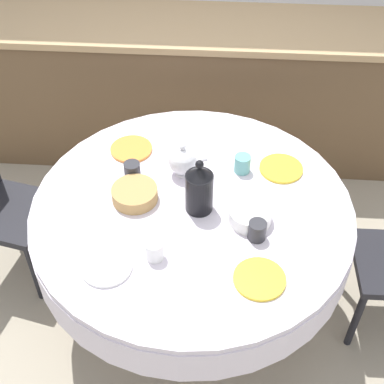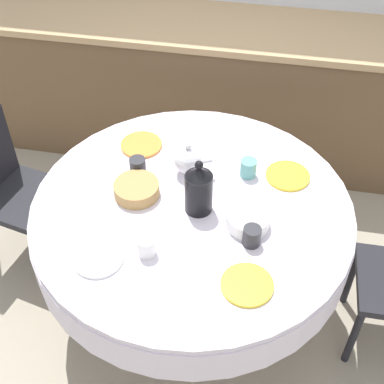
% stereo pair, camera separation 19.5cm
% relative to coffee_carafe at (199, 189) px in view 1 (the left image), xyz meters
% --- Properties ---
extents(ground_plane, '(12.00, 12.00, 0.00)m').
position_rel_coffee_carafe_xyz_m(ground_plane, '(-0.03, 0.02, -0.89)').
color(ground_plane, '#9E937F').
extents(kitchen_counter, '(3.24, 0.64, 0.94)m').
position_rel_coffee_carafe_xyz_m(kitchen_counter, '(-0.03, 1.39, -0.42)').
color(kitchen_counter, brown).
rests_on(kitchen_counter, ground_plane).
extents(dining_table, '(1.43, 1.43, 0.77)m').
position_rel_coffee_carafe_xyz_m(dining_table, '(-0.03, 0.02, -0.24)').
color(dining_table, tan).
rests_on(dining_table, ground_plane).
extents(plate_near_left, '(0.20, 0.20, 0.01)m').
position_rel_coffee_carafe_xyz_m(plate_near_left, '(-0.34, -0.35, -0.11)').
color(plate_near_left, white).
rests_on(plate_near_left, dining_table).
extents(cup_near_left, '(0.08, 0.08, 0.09)m').
position_rel_coffee_carafe_xyz_m(cup_near_left, '(-0.16, -0.28, -0.07)').
color(cup_near_left, white).
rests_on(cup_near_left, dining_table).
extents(plate_near_right, '(0.20, 0.20, 0.01)m').
position_rel_coffee_carafe_xyz_m(plate_near_right, '(0.26, -0.37, -0.11)').
color(plate_near_right, yellow).
rests_on(plate_near_right, dining_table).
extents(cup_near_right, '(0.08, 0.08, 0.09)m').
position_rel_coffee_carafe_xyz_m(cup_near_right, '(0.25, -0.15, -0.07)').
color(cup_near_right, '#28282D').
rests_on(cup_near_right, dining_table).
extents(plate_far_left, '(0.20, 0.20, 0.01)m').
position_rel_coffee_carafe_xyz_m(plate_far_left, '(-0.35, 0.37, -0.11)').
color(plate_far_left, orange).
rests_on(plate_far_left, dining_table).
extents(cup_far_left, '(0.08, 0.08, 0.09)m').
position_rel_coffee_carafe_xyz_m(cup_far_left, '(-0.32, 0.17, -0.07)').
color(cup_far_left, '#28282D').
rests_on(cup_far_left, dining_table).
extents(plate_far_right, '(0.20, 0.20, 0.01)m').
position_rel_coffee_carafe_xyz_m(plate_far_right, '(0.37, 0.28, -0.11)').
color(plate_far_right, yellow).
rests_on(plate_far_right, dining_table).
extents(cup_far_right, '(0.08, 0.08, 0.09)m').
position_rel_coffee_carafe_xyz_m(cup_far_right, '(0.19, 0.26, -0.07)').
color(cup_far_right, '#5BA39E').
rests_on(cup_far_right, dining_table).
extents(coffee_carafe, '(0.12, 0.12, 0.27)m').
position_rel_coffee_carafe_xyz_m(coffee_carafe, '(0.00, 0.00, 0.00)').
color(coffee_carafe, black).
rests_on(coffee_carafe, dining_table).
extents(teapot, '(0.18, 0.13, 0.17)m').
position_rel_coffee_carafe_xyz_m(teapot, '(-0.09, 0.22, -0.04)').
color(teapot, white).
rests_on(teapot, dining_table).
extents(bread_basket, '(0.20, 0.20, 0.06)m').
position_rel_coffee_carafe_xyz_m(bread_basket, '(-0.29, 0.04, -0.09)').
color(bread_basket, '#AD844C').
rests_on(bread_basket, dining_table).
extents(fruit_bowl, '(0.18, 0.18, 0.06)m').
position_rel_coffee_carafe_xyz_m(fruit_bowl, '(0.22, -0.06, -0.08)').
color(fruit_bowl, silver).
rests_on(fruit_bowl, dining_table).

